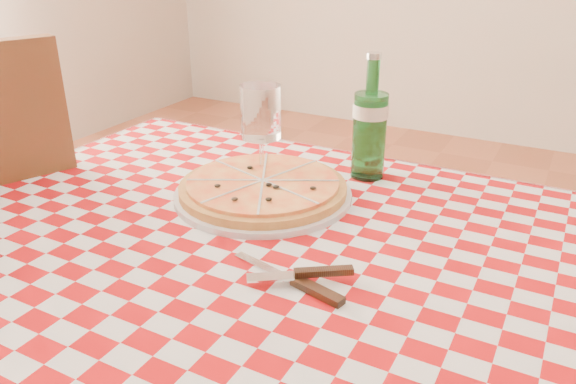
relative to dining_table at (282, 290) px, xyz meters
The scene contains 6 objects.
dining_table is the anchor object (origin of this frame).
tablecloth 0.09m from the dining_table, ahead, with size 1.30×0.90×0.01m, color #A80A0D.
pizza_plate 0.21m from the dining_table, 130.61° to the left, with size 0.34×0.34×0.04m, color #BB883E, non-canonical shape.
water_bottle 0.40m from the dining_table, 85.55° to the left, with size 0.07×0.07×0.26m, color #1B6C29, non-canonical shape.
wine_glass 0.32m from the dining_table, 128.12° to the left, with size 0.08×0.08×0.20m, color white, non-canonical shape.
cutlery 0.17m from the dining_table, 53.31° to the right, with size 0.22×0.18×0.02m, color silver, non-canonical shape.
Camera 1 is at (0.40, -0.72, 1.22)m, focal length 35.00 mm.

